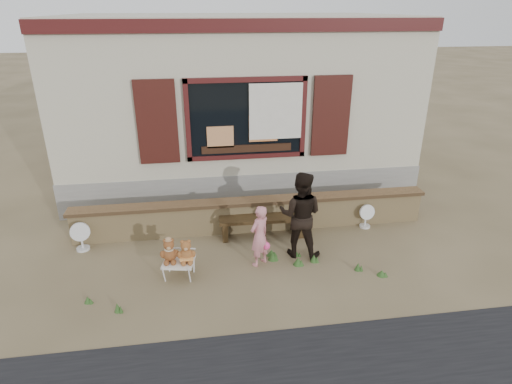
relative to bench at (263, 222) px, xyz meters
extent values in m
plane|color=brown|center=(-0.15, -0.66, -0.32)|extent=(80.00, 80.00, 0.00)
cube|color=#BEB69A|center=(-0.15, 3.84, 2.08)|extent=(8.00, 5.00, 3.20)
cube|color=gray|center=(-0.15, 3.84, 0.08)|extent=(8.04, 5.04, 0.80)
cube|color=black|center=(-0.15, 1.31, 1.73)|extent=(2.30, 0.04, 1.50)
cube|color=#431313|center=(-0.15, 1.29, 2.53)|extent=(2.50, 0.08, 0.10)
cube|color=#431313|center=(-0.15, 1.29, 0.93)|extent=(2.50, 0.08, 0.10)
cube|color=#431313|center=(-1.35, 1.29, 1.73)|extent=(0.10, 0.08, 1.70)
cube|color=#431313|center=(1.05, 1.29, 1.73)|extent=(0.10, 0.08, 1.70)
cube|color=black|center=(-1.95, 1.28, 1.73)|extent=(0.80, 0.07, 1.70)
cube|color=black|center=(1.65, 1.28, 1.73)|extent=(0.80, 0.07, 1.70)
cube|color=silver|center=(0.45, 1.24, 1.88)|extent=(1.10, 0.02, 1.15)
cube|color=#431313|center=(-0.15, 1.32, 3.53)|extent=(8.00, 0.12, 0.25)
cube|color=black|center=(-0.15, 1.28, 1.11)|extent=(1.90, 0.06, 0.16)
cube|color=tan|center=(-0.70, 1.28, 1.38)|extent=(0.55, 0.06, 0.45)
cube|color=#E08447|center=(0.20, 1.28, 1.53)|extent=(0.60, 0.06, 0.55)
cube|color=tan|center=(-0.15, 0.34, -0.02)|extent=(7.00, 0.30, 0.60)
cube|color=brown|center=(-0.15, 0.34, 0.31)|extent=(7.10, 0.36, 0.07)
cube|color=#2F2110|center=(0.00, 0.00, 0.09)|extent=(1.71, 0.42, 0.06)
cube|color=#2F2110|center=(-0.74, 0.03, -0.14)|extent=(0.12, 0.32, 0.36)
cube|color=#2F2110|center=(0.74, -0.03, -0.14)|extent=(0.12, 0.32, 0.36)
cube|color=white|center=(-1.60, -1.13, -0.03)|extent=(0.58, 0.53, 0.04)
cylinder|color=silver|center=(-1.85, -1.28, -0.18)|extent=(0.03, 0.03, 0.27)
cylinder|color=silver|center=(-1.43, -1.36, -0.18)|extent=(0.03, 0.03, 0.27)
cylinder|color=silver|center=(-1.77, -0.90, -0.18)|extent=(0.03, 0.03, 0.27)
cylinder|color=silver|center=(-1.36, -0.98, -0.18)|extent=(0.03, 0.03, 0.27)
imported|color=pink|center=(-0.22, -0.94, 0.25)|extent=(0.49, 0.46, 1.12)
imported|color=black|center=(0.55, -0.72, 0.48)|extent=(0.96, 0.87, 1.60)
cylinder|color=silver|center=(-3.41, 0.01, -0.30)|extent=(0.24, 0.24, 0.04)
cylinder|color=silver|center=(-3.41, 0.01, -0.14)|extent=(0.04, 0.04, 0.31)
cylinder|color=silver|center=(-3.41, 0.01, 0.08)|extent=(0.37, 0.19, 0.36)
cylinder|color=white|center=(2.15, 0.10, -0.30)|extent=(0.22, 0.22, 0.04)
cylinder|color=white|center=(2.15, 0.10, -0.16)|extent=(0.04, 0.04, 0.28)
cylinder|color=white|center=(2.15, 0.10, 0.04)|extent=(0.32, 0.13, 0.32)
cone|color=#305421|center=(1.43, -1.39, -0.24)|extent=(0.11, 0.11, 0.15)
cone|color=#305421|center=(-2.50, -1.91, -0.24)|extent=(0.10, 0.10, 0.16)
cone|color=#305421|center=(0.49, -0.78, -0.27)|extent=(0.11, 0.11, 0.09)
cone|color=#305421|center=(-2.99, -1.62, -0.26)|extent=(0.12, 0.12, 0.11)
cone|color=#305421|center=(0.04, -0.85, -0.24)|extent=(0.17, 0.17, 0.15)
cone|color=#305421|center=(0.04, -0.72, -0.26)|extent=(0.18, 0.18, 0.12)
cone|color=#305421|center=(1.77, -1.60, -0.27)|extent=(0.16, 0.16, 0.10)
cone|color=#305421|center=(0.45, -1.07, -0.25)|extent=(0.17, 0.17, 0.14)
cone|color=#305421|center=(0.75, -1.02, -0.25)|extent=(0.13, 0.13, 0.14)
camera|label=1|loc=(-1.22, -7.29, 3.87)|focal=30.00mm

